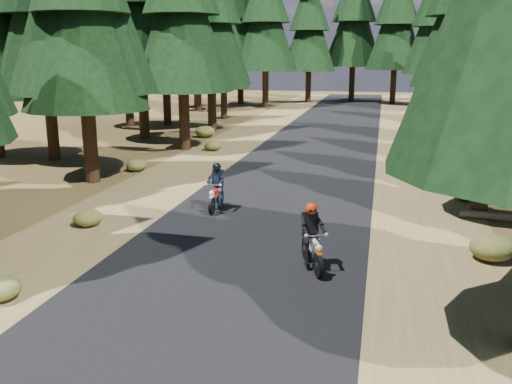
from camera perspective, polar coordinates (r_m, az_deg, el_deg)
ground at (r=13.92m, az=-1.34°, el=-5.84°), size 120.00×120.00×0.00m
road at (r=18.60m, az=2.33°, el=-0.78°), size 6.00×100.00×0.01m
shoulder_l at (r=19.90m, az=-10.82°, el=-0.06°), size 3.20×100.00×0.01m
shoulder_r at (r=18.39m, az=16.58°, el=-1.53°), size 3.20×100.00×0.01m
log_near at (r=22.20m, az=21.03°, el=1.10°), size 4.98×0.32×0.32m
understory_shrubs at (r=20.41m, az=6.49°, el=1.22°), size 15.38×29.81×0.66m
rider_lead at (r=12.66m, az=5.65°, el=-5.55°), size 1.06×1.71×1.47m
rider_follow at (r=17.31m, az=-4.01°, el=-0.27°), size 0.53×1.62×1.43m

